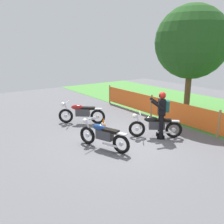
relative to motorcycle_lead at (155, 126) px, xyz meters
The scene contains 9 objects.
ground 1.19m from the motorcycle_lead, 107.46° to the right, with size 24.00×24.00×0.02m, color #5B5B60.
grass_verge 5.01m from the motorcycle_lead, 93.79° to the left, with size 24.00×6.36×0.01m, color #4C8C3D.
barrier_fence 1.84m from the motorcycle_lead, 100.38° to the left, with size 10.34×0.08×1.05m.
tree_leftmost 4.75m from the motorcycle_lead, 111.31° to the left, with size 3.32×3.32×5.05m.
motorcycle_lead is the anchor object (origin of this frame).
motorcycle_trailing 2.10m from the motorcycle_lead, 97.16° to the right, with size 1.88×0.87×0.93m.
motorcycle_third 3.31m from the motorcycle_lead, 155.13° to the right, with size 1.39×1.62×0.96m.
rider_lead 0.55m from the motorcycle_lead, 51.26° to the left, with size 0.74×0.78×1.69m.
traffic_cone 2.03m from the motorcycle_lead, 145.50° to the right, with size 0.32×0.32×0.53m.
Camera 1 is at (6.27, -5.09, 3.26)m, focal length 39.23 mm.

